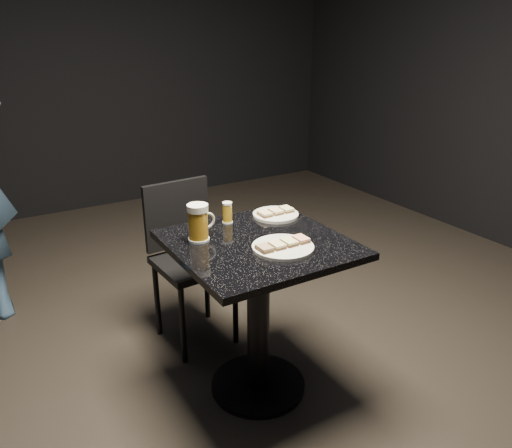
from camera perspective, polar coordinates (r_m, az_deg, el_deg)
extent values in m
plane|color=black|center=(2.48, 0.25, -18.07)|extent=(6.00, 6.00, 0.00)
plane|color=black|center=(4.74, -20.01, 19.31)|extent=(5.00, 0.00, 5.00)
cylinder|color=silver|center=(2.01, 3.09, -2.67)|extent=(0.25, 0.25, 0.01)
cylinder|color=white|center=(2.36, 2.26, 1.07)|extent=(0.22, 0.22, 0.01)
cylinder|color=black|center=(2.47, 0.25, -17.85)|extent=(0.44, 0.44, 0.03)
cylinder|color=black|center=(2.26, 0.26, -10.77)|extent=(0.10, 0.10, 0.69)
cube|color=black|center=(2.09, 0.28, -2.34)|extent=(0.70, 0.70, 0.03)
cylinder|color=white|center=(2.11, -6.54, -1.72)|extent=(0.09, 0.09, 0.01)
cylinder|color=orange|center=(2.08, -6.62, -0.07)|extent=(0.08, 0.08, 0.12)
cylinder|color=white|center=(2.06, -6.71, 1.84)|extent=(0.09, 0.09, 0.03)
torus|color=silver|center=(2.11, -5.62, 0.41)|extent=(0.07, 0.01, 0.07)
cylinder|color=silver|center=(2.28, -3.26, 0.23)|extent=(0.05, 0.05, 0.01)
cylinder|color=gold|center=(2.27, -3.29, 1.26)|extent=(0.04, 0.04, 0.08)
cylinder|color=silver|center=(2.25, -3.31, 2.36)|extent=(0.05, 0.05, 0.01)
cube|color=black|center=(2.60, -7.13, -4.50)|extent=(0.38, 0.38, 0.04)
cylinder|color=black|center=(2.53, -8.35, -11.39)|extent=(0.03, 0.03, 0.43)
cylinder|color=black|center=(2.66, -2.37, -9.46)|extent=(0.03, 0.03, 0.43)
cylinder|color=black|center=(2.77, -11.23, -8.46)|extent=(0.03, 0.03, 0.43)
cylinder|color=black|center=(2.89, -5.65, -6.85)|extent=(0.03, 0.03, 0.43)
cube|color=black|center=(2.65, -9.03, 1.11)|extent=(0.36, 0.05, 0.36)
cube|color=#4C3521|center=(1.96, 0.97, -2.90)|extent=(0.05, 0.07, 0.01)
cube|color=#8C7251|center=(1.96, 0.97, -2.64)|extent=(0.05, 0.07, 0.01)
cube|color=#4C3521|center=(1.99, 2.40, -2.54)|extent=(0.05, 0.07, 0.01)
cube|color=beige|center=(1.99, 2.41, -2.29)|extent=(0.05, 0.07, 0.01)
cube|color=#4C3521|center=(2.02, 3.79, -2.19)|extent=(0.05, 0.07, 0.01)
cube|color=#D1D184|center=(2.02, 3.80, -1.94)|extent=(0.05, 0.07, 0.01)
cube|color=#4C3521|center=(2.05, 5.14, -1.85)|extent=(0.05, 0.07, 0.01)
cube|color=tan|center=(2.05, 5.15, -1.60)|extent=(0.05, 0.07, 0.01)
cube|color=#4C3521|center=(2.33, 1.02, 1.08)|extent=(0.05, 0.07, 0.01)
cube|color=beige|center=(2.32, 1.02, 1.30)|extent=(0.05, 0.07, 0.01)
cube|color=#4C3521|center=(2.36, 2.27, 1.34)|extent=(0.05, 0.07, 0.01)
cube|color=beige|center=(2.35, 2.27, 1.56)|extent=(0.05, 0.07, 0.01)
cube|color=#4C3521|center=(2.39, 3.49, 1.60)|extent=(0.05, 0.07, 0.01)
cube|color=#D1D184|center=(2.39, 3.49, 1.81)|extent=(0.05, 0.07, 0.01)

